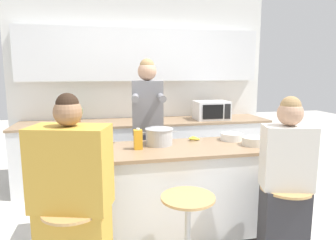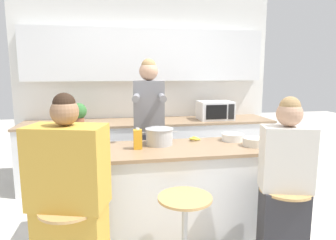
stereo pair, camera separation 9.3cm
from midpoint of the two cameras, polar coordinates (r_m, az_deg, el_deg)
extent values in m
plane|color=beige|center=(3.15, -0.62, -21.03)|extent=(16.00, 16.00, 0.00)
cube|color=silver|center=(4.59, -5.47, 6.24)|extent=(3.80, 0.06, 2.70)
cube|color=silver|center=(4.48, -5.39, 12.25)|extent=(3.50, 0.16, 0.75)
cube|color=silver|center=(4.36, -4.67, -6.17)|extent=(3.50, 0.68, 0.86)
cube|color=#937556|center=(4.26, -4.75, -0.37)|extent=(3.53, 0.71, 0.03)
cube|color=black|center=(3.13, -0.62, -20.56)|extent=(1.94, 0.58, 0.06)
cube|color=silver|center=(2.94, -0.63, -13.33)|extent=(2.02, 0.66, 0.79)
cube|color=#937556|center=(2.81, -0.65, -5.56)|extent=(2.06, 0.70, 0.03)
cylinder|color=tan|center=(2.23, -18.95, -15.95)|extent=(0.41, 0.41, 0.02)
cylinder|color=#B7BABC|center=(2.45, 2.57, -21.55)|extent=(0.04, 0.04, 0.63)
cylinder|color=tan|center=(2.30, 2.63, -14.57)|extent=(0.41, 0.41, 0.02)
cylinder|color=#B7BABC|center=(2.76, 20.26, -18.44)|extent=(0.04, 0.04, 0.63)
cylinder|color=tan|center=(2.63, 20.66, -12.11)|extent=(0.41, 0.41, 0.02)
cube|color=#383842|center=(3.47, -4.57, -9.86)|extent=(0.31, 0.25, 0.91)
cube|color=slate|center=(3.30, -4.74, 2.42)|extent=(0.36, 0.25, 0.58)
cylinder|color=slate|center=(3.02, -7.14, 4.18)|extent=(0.10, 0.32, 0.07)
cylinder|color=slate|center=(3.03, -2.13, 4.26)|extent=(0.10, 0.32, 0.07)
sphere|color=tan|center=(3.28, -4.83, 9.24)|extent=(0.22, 0.22, 0.20)
sphere|color=#A37F51|center=(3.28, -4.84, 10.22)|extent=(0.18, 0.18, 0.16)
cube|color=gold|center=(2.14, -19.23, -8.58)|extent=(0.57, 0.42, 0.56)
sphere|color=#936B4C|center=(2.06, -19.78, 1.41)|extent=(0.23, 0.23, 0.19)
sphere|color=black|center=(2.06, -19.86, 2.83)|extent=(0.19, 0.19, 0.15)
cube|color=#333338|center=(2.74, 20.06, -18.53)|extent=(0.40, 0.35, 0.67)
cube|color=silver|center=(2.53, 20.79, -6.67)|extent=(0.43, 0.32, 0.50)
sphere|color=tan|center=(2.46, 21.26, 1.21)|extent=(0.24, 0.24, 0.20)
sphere|color=#A37F51|center=(2.45, 21.33, 2.45)|extent=(0.19, 0.19, 0.16)
cylinder|color=#B7BABC|center=(2.90, -2.60, -3.25)|extent=(0.26, 0.26, 0.15)
cylinder|color=#B7BABC|center=(2.88, -2.62, -1.70)|extent=(0.27, 0.27, 0.01)
cylinder|color=#B7BABC|center=(2.87, -5.64, -2.43)|extent=(0.05, 0.01, 0.01)
cylinder|color=#B7BABC|center=(2.92, 0.36, -2.18)|extent=(0.05, 0.01, 0.01)
cylinder|color=silver|center=(2.99, 15.06, -3.93)|extent=(0.21, 0.21, 0.08)
cylinder|color=white|center=(3.16, 11.15, -3.14)|extent=(0.22, 0.22, 0.07)
cylinder|color=white|center=(2.69, -15.08, -5.23)|extent=(0.08, 0.08, 0.09)
torus|color=white|center=(2.69, -13.96, -5.10)|extent=(0.04, 0.01, 0.04)
ellipsoid|color=yellow|center=(3.07, 4.10, -3.62)|extent=(0.11, 0.04, 0.05)
ellipsoid|color=yellow|center=(3.09, 3.47, -3.53)|extent=(0.08, 0.10, 0.05)
ellipsoid|color=yellow|center=(3.11, 4.42, -3.48)|extent=(0.09, 0.09, 0.05)
cube|color=gold|center=(2.75, -6.70, -3.71)|extent=(0.08, 0.08, 0.18)
cylinder|color=white|center=(2.73, -6.74, -1.71)|extent=(0.03, 0.03, 0.02)
cube|color=white|center=(4.42, 7.67, 1.86)|extent=(0.49, 0.36, 0.27)
cube|color=black|center=(4.23, 7.95, 1.54)|extent=(0.30, 0.01, 0.20)
cube|color=black|center=(4.31, 10.68, 1.61)|extent=(0.09, 0.01, 0.21)
cylinder|color=#93563D|center=(4.24, -17.87, -0.15)|extent=(0.14, 0.14, 0.07)
sphere|color=#387538|center=(4.22, -17.96, 1.57)|extent=(0.22, 0.22, 0.22)
camera|label=1|loc=(0.05, -90.95, -0.15)|focal=32.00mm
camera|label=2|loc=(0.05, 89.05, 0.15)|focal=32.00mm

